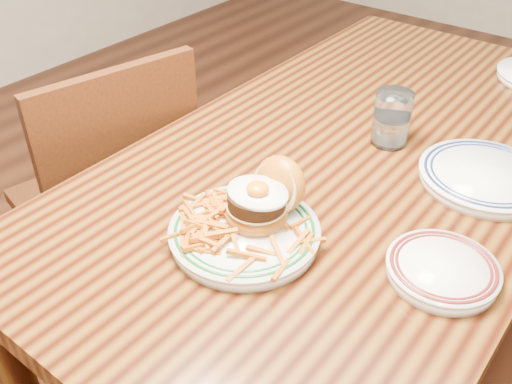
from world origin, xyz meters
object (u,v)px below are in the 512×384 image
Objects in this scene: main_plate at (250,220)px; chair_left at (113,198)px; table at (361,180)px; side_plate at (443,269)px.

chair_left is at bearing 169.96° from main_plate.
side_plate is (0.30, -0.28, 0.10)m from table.
chair_left reaches higher than main_plate.
side_plate is at bearing -43.25° from table.
table is at bearing 90.61° from main_plate.
side_plate is (0.91, -0.02, 0.28)m from chair_left.
table is 0.41m from main_plate.
table is 0.69m from chair_left.
main_plate is at bearing -169.93° from side_plate.
chair_left reaches higher than table.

